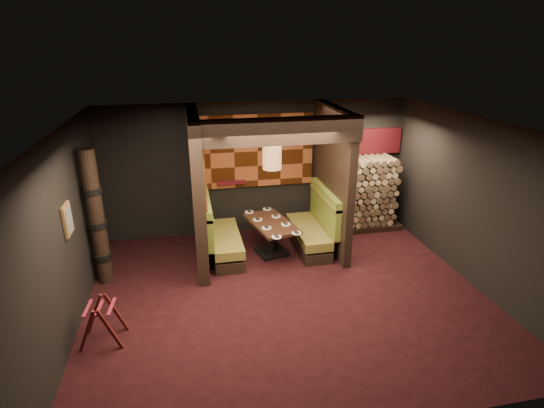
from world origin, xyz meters
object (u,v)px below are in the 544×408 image
Objects in this scene: booth_bench_left at (220,237)px; dining_table at (271,233)px; totem_column at (97,219)px; pendant_lamp at (272,157)px; booth_bench_right at (313,229)px; firewood_stack at (363,194)px; luggage_rack at (102,320)px.

booth_bench_left reaches higher than dining_table.
dining_table is at bearing 7.96° from totem_column.
booth_bench_left is 1.01m from dining_table.
totem_column is (-3.09, -0.38, -0.82)m from pendant_lamp.
totem_column is (-3.98, -0.55, 0.79)m from booth_bench_right.
firewood_stack reaches higher than booth_bench_left.
pendant_lamp reaches higher than totem_column.
booth_bench_right is 1.58m from firewood_stack.
dining_table is 0.59× the size of totem_column.
booth_bench_left is at bearing 173.26° from dining_table.
dining_table is at bearing -160.00° from firewood_stack.
dining_table is 3.20m from totem_column.
totem_column reaches higher than firewood_stack.
dining_table is at bearing -172.48° from booth_bench_right.
totem_column reaches higher than booth_bench_right.
firewood_stack is (5.33, 1.25, -0.37)m from totem_column.
booth_bench_right is at bearing -152.65° from firewood_stack.
firewood_stack is at bearing 27.35° from booth_bench_right.
firewood_stack is (3.25, 0.70, 0.42)m from booth_bench_left.
booth_bench_left is 1.00× the size of booth_bench_right.
pendant_lamp is 3.22m from totem_column.
luggage_rack is at bearing -129.79° from booth_bench_left.
pendant_lamp is (0.00, -0.05, 1.56)m from dining_table.
pendant_lamp is at bearing -158.88° from firewood_stack.
luggage_rack is at bearing -150.11° from firewood_stack.
totem_column is 5.49m from firewood_stack.
pendant_lamp is 0.45× the size of totem_column.
booth_bench_left is at bearing -167.83° from firewood_stack.
totem_column is at bearing -172.14° from booth_bench_right.
firewood_stack is (2.25, 0.87, -1.18)m from pendant_lamp.
luggage_rack is 0.28× the size of totem_column.
pendant_lamp reaches higher than booth_bench_left.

